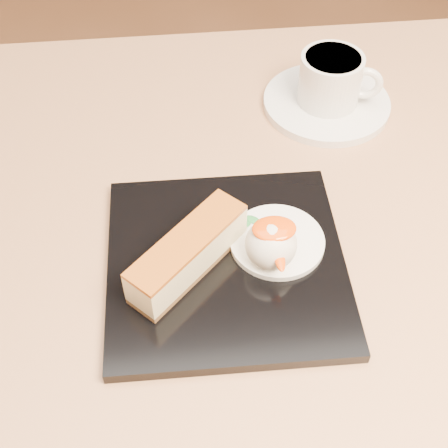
{
  "coord_description": "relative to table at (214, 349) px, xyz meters",
  "views": [
    {
      "loc": [
        -0.03,
        -0.36,
        1.19
      ],
      "look_at": [
        0.01,
        0.02,
        0.76
      ],
      "focal_mm": 50.0,
      "sensor_mm": 36.0,
      "label": 1
    }
  ],
  "objects": [
    {
      "name": "coffee_cup",
      "position": [
        0.16,
        0.22,
        0.2
      ],
      "size": [
        0.1,
        0.07,
        0.06
      ],
      "rotation": [
        0.0,
        0.0,
        -0.31
      ],
      "color": "white",
      "rests_on": "saucer"
    },
    {
      "name": "cheesecake",
      "position": [
        -0.02,
        -0.01,
        0.19
      ],
      "size": [
        0.11,
        0.12,
        0.04
      ],
      "rotation": [
        0.0,
        0.0,
        0.79
      ],
      "color": "brown",
      "rests_on": "dessert_plate"
    },
    {
      "name": "cream_smear",
      "position": [
        0.06,
        0.01,
        0.17
      ],
      "size": [
        0.09,
        0.09,
        0.01
      ],
      "primitive_type": "cylinder",
      "color": "white",
      "rests_on": "dessert_plate"
    },
    {
      "name": "ice_cream_scoop",
      "position": [
        0.05,
        -0.01,
        0.19
      ],
      "size": [
        0.05,
        0.05,
        0.05
      ],
      "primitive_type": "sphere",
      "color": "white",
      "rests_on": "cream_smear"
    },
    {
      "name": "mint_sprig",
      "position": [
        0.03,
        0.04,
        0.17
      ],
      "size": [
        0.03,
        0.02,
        0.0
      ],
      "color": "#2E8D3D",
      "rests_on": "cream_smear"
    },
    {
      "name": "table",
      "position": [
        0.0,
        0.0,
        0.0
      ],
      "size": [
        0.8,
        0.8,
        0.72
      ],
      "color": "black",
      "rests_on": "ground"
    },
    {
      "name": "mango_sauce",
      "position": [
        0.06,
        -0.01,
        0.21
      ],
      "size": [
        0.04,
        0.03,
        0.01
      ],
      "primitive_type": "ellipsoid",
      "color": "#FF4D08",
      "rests_on": "ice_cream_scoop"
    },
    {
      "name": "dessert_plate",
      "position": [
        0.01,
        -0.0,
        0.16
      ],
      "size": [
        0.22,
        0.22,
        0.01
      ],
      "primitive_type": "cube",
      "rotation": [
        0.0,
        0.0,
        -0.02
      ],
      "color": "black",
      "rests_on": "table"
    },
    {
      "name": "saucer",
      "position": [
        0.16,
        0.23,
        0.16
      ],
      "size": [
        0.15,
        0.15,
        0.01
      ],
      "primitive_type": "cylinder",
      "color": "white",
      "rests_on": "table"
    }
  ]
}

